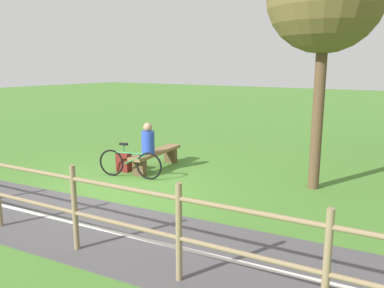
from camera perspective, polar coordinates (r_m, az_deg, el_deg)
The scene contains 8 objects.
ground_plane at distance 8.66m, azimuth -10.02°, elevation -6.40°, with size 80.00×80.00×0.00m, color #477A2D.
paved_path at distance 5.42m, azimuth 11.14°, elevation -17.77°, with size 2.19×36.00×0.02m, color #4C494C.
path_centre_line at distance 5.42m, azimuth 11.15°, elevation -17.68°, with size 0.10×32.00×0.00m, color silver.
bench at distance 10.05m, azimuth -5.36°, elevation -1.78°, with size 1.99×0.55×0.48m.
person_seated at distance 9.67m, azimuth -6.54°, elevation 0.60°, with size 0.35×0.35×0.78m.
bicycle at distance 9.32m, azimuth -9.19°, elevation -2.86°, with size 0.47×1.61×0.84m.
backpack at distance 9.94m, azimuth -10.04°, elevation -2.68°, with size 0.30×0.38×0.47m.
fence_roadside at distance 5.23m, azimuth -10.27°, elevation -9.89°, with size 1.10×12.14×1.28m.
Camera 1 is at (5.95, 5.72, 2.64)m, focal length 36.02 mm.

